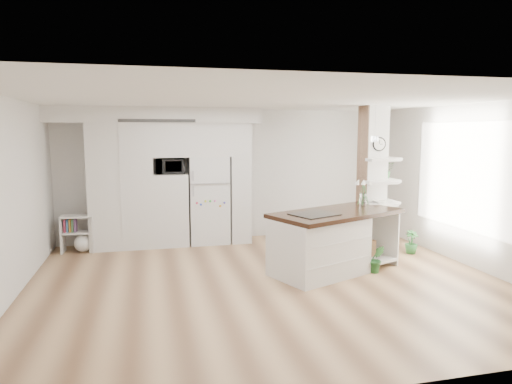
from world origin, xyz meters
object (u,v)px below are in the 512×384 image
(refrigerator, at_px, (208,200))
(kitchen_island, at_px, (325,242))
(floor_plant_a, at_px, (376,259))
(bookshelf, at_px, (80,236))

(refrigerator, xyz_separation_m, kitchen_island, (1.51, -2.47, -0.37))
(refrigerator, bearing_deg, floor_plant_a, -48.67)
(refrigerator, height_order, bookshelf, refrigerator)
(refrigerator, distance_m, kitchen_island, 2.92)
(kitchen_island, bearing_deg, refrigerator, 98.75)
(floor_plant_a, bearing_deg, kitchen_island, 167.49)
(bookshelf, xyz_separation_m, floor_plant_a, (4.78, -2.46, -0.08))
(refrigerator, distance_m, bookshelf, 2.52)
(refrigerator, xyz_separation_m, bookshelf, (-2.45, -0.19, -0.57))
(bookshelf, height_order, floor_plant_a, bookshelf)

